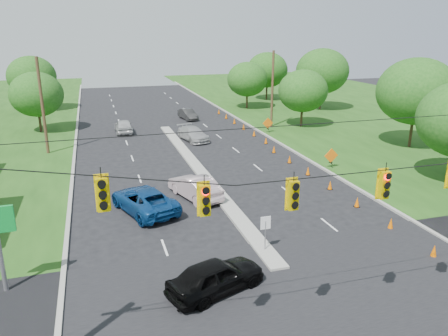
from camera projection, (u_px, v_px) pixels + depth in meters
name	position (u px, v px, depth m)	size (l,w,h in m)	color
ground	(320.00, 321.00, 17.63)	(160.00, 160.00, 0.00)	black
cross_street	(320.00, 321.00, 17.63)	(160.00, 14.00, 0.02)	black
curb_left	(75.00, 152.00, 42.22)	(0.25, 110.00, 0.16)	gray
curb_right	(269.00, 137.00, 47.79)	(0.25, 110.00, 0.16)	gray
median	(198.00, 170.00, 36.79)	(1.00, 34.00, 0.18)	gray
median_sign	(265.00, 227.00, 22.66)	(0.55, 0.06, 2.05)	gray
signal_span	(343.00, 218.00, 15.20)	(25.60, 0.32, 9.00)	#422D1C
utility_pole_far_left	(42.00, 107.00, 40.19)	(0.28, 0.28, 9.00)	#422D1C
utility_pole_far_right	(272.00, 90.00, 51.65)	(0.28, 0.28, 9.00)	#422D1C
cone_0	(434.00, 251.00, 22.51)	(0.32, 0.32, 0.70)	#E96100
cone_1	(391.00, 223.00, 25.71)	(0.32, 0.32, 0.70)	#E96100
cone_2	(357.00, 202.00, 28.90)	(0.32, 0.32, 0.70)	#E96100
cone_3	(330.00, 185.00, 32.09)	(0.32, 0.32, 0.70)	#E96100
cone_4	(308.00, 171.00, 35.29)	(0.32, 0.32, 0.70)	#E96100
cone_5	(290.00, 159.00, 38.48)	(0.32, 0.32, 0.70)	#E96100
cone_6	(274.00, 149.00, 41.67)	(0.32, 0.32, 0.70)	#E96100
cone_7	(266.00, 140.00, 45.03)	(0.32, 0.32, 0.70)	#E96100
cone_8	(254.00, 133.00, 48.23)	(0.32, 0.32, 0.70)	#E96100
cone_9	(244.00, 127.00, 51.42)	(0.32, 0.32, 0.70)	#E96100
cone_10	(234.00, 121.00, 54.62)	(0.32, 0.32, 0.70)	#E96100
cone_11	(226.00, 116.00, 57.81)	(0.32, 0.32, 0.70)	#E96100
cone_12	(219.00, 112.00, 61.00)	(0.32, 0.32, 0.70)	#E96100
work_sign_1	(331.00, 156.00, 36.70)	(1.27, 0.58, 1.37)	black
work_sign_2	(268.00, 124.00, 49.47)	(1.27, 0.58, 1.37)	black
tree_5	(36.00, 94.00, 48.96)	(5.88, 5.88, 6.86)	black
tree_6	(32.00, 76.00, 61.90)	(6.72, 6.72, 7.84)	black
tree_8	(416.00, 91.00, 42.08)	(7.56, 7.56, 8.82)	black
tree_9	(303.00, 91.00, 51.75)	(5.88, 5.88, 6.86)	black
tree_10	(322.00, 71.00, 62.71)	(7.56, 7.56, 8.82)	black
tree_11	(267.00, 70.00, 71.83)	(6.72, 6.72, 7.84)	black
tree_12	(247.00, 79.00, 63.98)	(5.88, 5.88, 6.86)	black
black_sedan	(216.00, 276.00, 19.38)	(1.86, 4.61, 1.57)	black
white_sedan	(195.00, 187.00, 30.35)	(1.72, 4.93, 1.63)	#C7ABAE
blue_pickup	(144.00, 200.00, 28.06)	(2.66, 5.78, 1.61)	navy
silver_car_far	(193.00, 134.00, 46.29)	(2.02, 4.98, 1.45)	#A0A0A0
silver_car_oncoming	(124.00, 126.00, 49.68)	(1.85, 4.61, 1.57)	#B0B0B0
dark_car_receding	(188.00, 114.00, 57.23)	(1.43, 4.09, 1.35)	#252525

